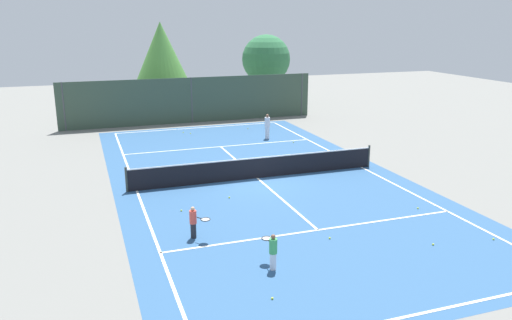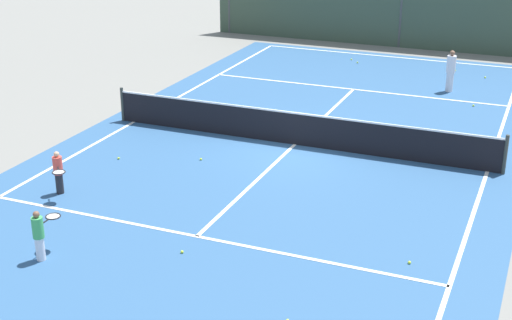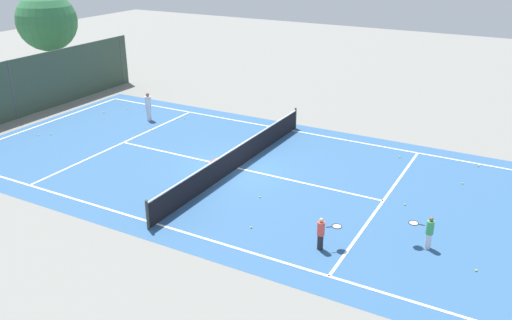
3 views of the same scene
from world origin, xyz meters
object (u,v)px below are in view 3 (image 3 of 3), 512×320
tennis_ball_0 (462,183)px  tennis_ball_3 (400,157)px  player_1 (428,232)px  tennis_ball_1 (260,197)px  ball_crate (216,164)px  tennis_ball_2 (251,227)px  tennis_ball_6 (39,135)px  tennis_ball_11 (405,204)px  tennis_ball_5 (479,166)px  tennis_ball_9 (51,134)px  tennis_ball_8 (128,108)px  player_2 (322,233)px  tennis_ball_10 (185,118)px  tennis_ball_4 (476,270)px  player_0 (148,106)px  tennis_ball_7 (104,112)px

tennis_ball_0 → tennis_ball_3: 3.35m
player_1 → tennis_ball_1: player_1 is taller
ball_crate → tennis_ball_2: 5.35m
tennis_ball_6 → tennis_ball_11: same height
tennis_ball_5 → tennis_ball_9: 20.36m
tennis_ball_2 → tennis_ball_3: (8.76, -2.78, 0.00)m
tennis_ball_8 → tennis_ball_11: size_ratio=1.00×
player_2 → tennis_ball_3: (8.82, -0.19, -0.55)m
player_1 → tennis_ball_8: player_1 is taller
tennis_ball_10 → tennis_ball_11: size_ratio=1.00×
tennis_ball_3 → tennis_ball_11: 4.75m
tennis_ball_2 → tennis_ball_9: same height
player_1 → tennis_ball_10: 16.03m
tennis_ball_6 → tennis_ball_11: 18.02m
tennis_ball_4 → tennis_ball_8: bearing=69.6°
tennis_ball_0 → tennis_ball_10: (1.36, 14.69, 0.00)m
tennis_ball_5 → tennis_ball_10: size_ratio=1.00×
player_0 → tennis_ball_1: player_0 is taller
ball_crate → tennis_ball_3: ball_crate is taller
tennis_ball_1 → tennis_ball_2: bearing=-159.1°
tennis_ball_0 → tennis_ball_3: (1.58, 2.95, 0.00)m
player_2 → tennis_ball_10: 14.40m
tennis_ball_4 → tennis_ball_6: 20.98m
tennis_ball_11 → tennis_ball_10: bearing=71.8°
tennis_ball_2 → tennis_ball_8: 15.47m
tennis_ball_11 → tennis_ball_4: bearing=-137.4°
tennis_ball_3 → tennis_ball_10: size_ratio=1.00×
tennis_ball_7 → tennis_ball_6: bearing=177.7°
tennis_ball_8 → player_2: bearing=-118.8°
tennis_ball_2 → tennis_ball_11: bearing=-44.7°
tennis_ball_1 → tennis_ball_11: bearing=-67.7°
tennis_ball_2 → tennis_ball_6: (2.85, 13.79, 0.00)m
player_1 → player_2: size_ratio=1.00×
tennis_ball_5 → tennis_ball_8: size_ratio=1.00×
tennis_ball_1 → tennis_ball_7: size_ratio=1.00×
player_1 → tennis_ball_2: 5.78m
ball_crate → tennis_ball_7: 10.40m
ball_crate → tennis_ball_0: 10.14m
player_1 → tennis_ball_2: (-1.64, 5.51, -0.55)m
tennis_ball_0 → tennis_ball_5: size_ratio=1.00×
tennis_ball_4 → tennis_ball_9: size_ratio=1.00×
tennis_ball_11 → player_1: bearing=-152.5°
tennis_ball_4 → tennis_ball_10: 17.74m
player_0 → tennis_ball_11: bearing=-102.4°
player_0 → tennis_ball_1: bearing=-118.6°
tennis_ball_9 → tennis_ball_10: size_ratio=1.00×
tennis_ball_6 → tennis_ball_3: bearing=-70.4°
tennis_ball_7 → tennis_ball_10: (1.31, -4.66, 0.00)m
tennis_ball_7 → player_1: bearing=-106.3°
player_2 → tennis_ball_11: bearing=-20.3°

